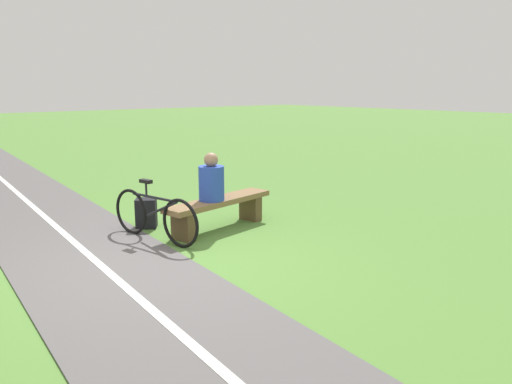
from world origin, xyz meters
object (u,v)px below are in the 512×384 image
bicycle (155,216)px  bench (219,208)px  backpack (146,213)px  person_seated (211,181)px

bicycle → bench: bearing=71.7°
bench → bicycle: bicycle is taller
bicycle → backpack: bearing=149.5°
bicycle → backpack: size_ratio=3.71×
person_seated → bench: bearing=-180.0°
bench → person_seated: size_ratio=2.78×
bench → person_seated: 0.46m
person_seated → backpack: size_ratio=1.57×
person_seated → bicycle: (0.88, -0.14, -0.41)m
person_seated → backpack: 1.19m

